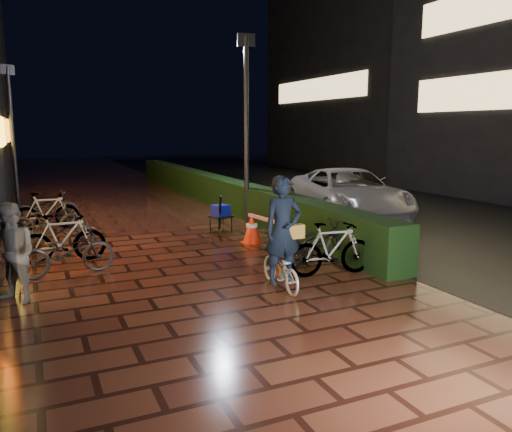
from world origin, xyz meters
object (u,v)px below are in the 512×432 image
bystander_person (13,254)px  traffic_barrier (267,233)px  van (348,193)px  cyclist (282,248)px  cart_assembly (221,212)px

bystander_person → traffic_barrier: 5.41m
van → cyclist: cyclist is taller
van → traffic_barrier: (-3.95, -2.56, -0.39)m
bystander_person → cart_assembly: (4.83, 3.79, -0.27)m
cart_assembly → traffic_barrier: bearing=-81.9°
bystander_person → traffic_barrier: (5.15, 1.60, -0.44)m
van → bystander_person: bearing=-142.7°
van → traffic_barrier: 4.72m
traffic_barrier → cart_assembly: (-0.31, 2.19, 0.17)m
van → cyclist: bearing=-120.6°
cyclist → bystander_person: bearing=164.7°
cyclist → van: bearing=46.7°
cyclist → traffic_barrier: cyclist is taller
van → cyclist: (-4.98, -5.29, -0.02)m
bystander_person → cyclist: size_ratio=0.82×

